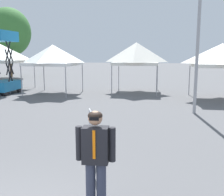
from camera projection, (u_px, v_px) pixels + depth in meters
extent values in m
cylinder|color=#9E9EA3|center=(9.00, 77.00, 17.44)|extent=(0.06, 0.06, 2.19)
cylinder|color=#9E9EA3|center=(34.00, 74.00, 20.65)|extent=(0.06, 0.06, 2.19)
pyramid|color=white|center=(1.00, 52.00, 19.12)|extent=(3.53, 3.53, 1.12)
cube|color=white|center=(1.00, 61.00, 19.23)|extent=(3.49, 3.49, 0.20)
cylinder|color=#9E9EA3|center=(21.00, 80.00, 16.38)|extent=(0.06, 0.06, 2.07)
cylinder|color=#9E9EA3|center=(66.00, 81.00, 15.71)|extent=(0.06, 0.06, 2.07)
cylinder|color=#9E9EA3|center=(44.00, 76.00, 19.21)|extent=(0.06, 0.06, 2.07)
cylinder|color=#9E9EA3|center=(82.00, 77.00, 18.54)|extent=(0.06, 0.06, 2.07)
pyramid|color=white|center=(53.00, 54.00, 17.19)|extent=(3.17, 3.17, 1.13)
cube|color=white|center=(53.00, 64.00, 17.30)|extent=(3.14, 3.14, 0.20)
cylinder|color=#9E9EA3|center=(112.00, 79.00, 17.12)|extent=(0.06, 0.06, 2.08)
cylinder|color=#9E9EA3|center=(157.00, 79.00, 16.60)|extent=(0.06, 0.06, 2.08)
cylinder|color=#9E9EA3|center=(119.00, 75.00, 19.90)|extent=(0.06, 0.06, 2.08)
cylinder|color=#9E9EA3|center=(157.00, 76.00, 19.39)|extent=(0.06, 0.06, 2.08)
pyramid|color=white|center=(136.00, 52.00, 17.97)|extent=(3.09, 3.09, 1.31)
cube|color=white|center=(136.00, 63.00, 18.09)|extent=(3.06, 3.06, 0.20)
cylinder|color=#9E9EA3|center=(197.00, 84.00, 13.99)|extent=(0.06, 0.06, 2.10)
cylinder|color=#9E9EA3|center=(189.00, 79.00, 16.99)|extent=(0.06, 0.06, 2.10)
pyramid|color=white|center=(222.00, 53.00, 14.97)|extent=(3.38, 3.38, 1.12)
cube|color=white|center=(222.00, 65.00, 15.08)|extent=(3.35, 3.35, 0.20)
cylinder|color=black|center=(6.00, 92.00, 16.69)|extent=(0.20, 0.49, 0.48)
cylinder|color=black|center=(3.00, 88.00, 18.55)|extent=(0.20, 0.49, 0.48)
cylinder|color=black|center=(19.00, 89.00, 18.37)|extent=(0.20, 0.49, 0.48)
cube|color=#1972AD|center=(4.00, 86.00, 17.57)|extent=(1.51, 2.37, 0.60)
cylinder|color=black|center=(10.00, 75.00, 17.38)|extent=(0.13, 0.91, 1.65)
cylinder|color=black|center=(10.00, 75.00, 17.38)|extent=(0.13, 0.91, 1.65)
cylinder|color=black|center=(9.00, 62.00, 17.24)|extent=(0.13, 0.91, 1.65)
cylinder|color=black|center=(9.00, 62.00, 17.24)|extent=(0.13, 0.91, 1.65)
cylinder|color=black|center=(9.00, 49.00, 17.10)|extent=(0.13, 0.91, 1.65)
cylinder|color=black|center=(9.00, 49.00, 17.10)|extent=(0.13, 0.91, 1.65)
cube|color=#1972AD|center=(1.00, 40.00, 17.08)|extent=(1.44, 2.25, 0.12)
cube|color=#1972AD|center=(9.00, 36.00, 18.05)|extent=(1.33, 0.13, 0.55)
cube|color=#1972AD|center=(10.00, 35.00, 16.92)|extent=(0.17, 2.19, 0.55)
cylinder|color=#33384C|center=(91.00, 189.00, 4.39)|extent=(0.16, 0.16, 0.92)
cylinder|color=#33384C|center=(101.00, 189.00, 4.37)|extent=(0.16, 0.16, 0.92)
cube|color=black|center=(96.00, 145.00, 4.25)|extent=(0.44, 0.28, 0.60)
cylinder|color=black|center=(79.00, 143.00, 4.28)|extent=(0.11, 0.11, 0.56)
cylinder|color=black|center=(112.00, 144.00, 4.22)|extent=(0.11, 0.11, 0.56)
sphere|color=tan|center=(95.00, 118.00, 4.18)|extent=(0.23, 0.23, 0.23)
ellipsoid|color=black|center=(95.00, 116.00, 4.17)|extent=(0.23, 0.23, 0.14)
cube|color=black|center=(94.00, 119.00, 4.07)|extent=(0.15, 0.04, 0.06)
cube|color=orange|center=(94.00, 145.00, 4.11)|extent=(0.04, 0.02, 0.46)
cylinder|color=#9E9EA3|center=(200.00, 8.00, 11.18)|extent=(0.14, 0.14, 9.07)
cylinder|color=brown|center=(11.00, 63.00, 29.69)|extent=(0.28, 0.28, 3.04)
ellipsoid|color=#387233|center=(9.00, 32.00, 29.11)|extent=(4.78, 4.78, 5.26)
cylinder|color=#B7BABF|center=(94.00, 117.00, 6.79)|extent=(0.87, 1.95, 0.05)
cylinder|color=#B7BABF|center=(100.00, 151.00, 5.91)|extent=(0.04, 0.04, 1.05)
cylinder|color=#B7BABF|center=(90.00, 127.00, 7.84)|extent=(0.04, 0.04, 1.05)
cylinder|color=#B7BABF|center=(97.00, 142.00, 6.36)|extent=(0.04, 0.04, 0.92)
cylinder|color=#B7BABF|center=(94.00, 135.00, 6.86)|extent=(0.04, 0.04, 0.92)
cylinder|color=#B7BABF|center=(92.00, 129.00, 7.37)|extent=(0.04, 0.04, 0.92)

